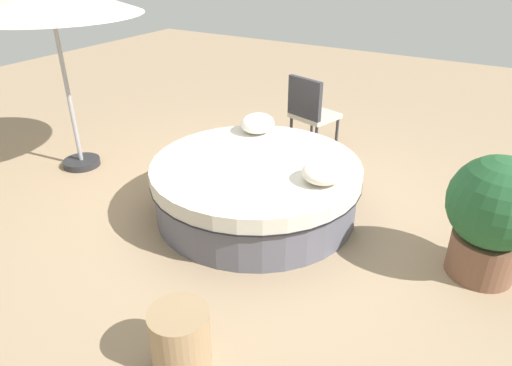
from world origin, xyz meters
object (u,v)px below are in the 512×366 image
planter (494,213)px  side_table (180,338)px  patio_umbrella (50,0)px  throw_pillow_1 (258,123)px  patio_chair (310,109)px  throw_pillow_0 (323,172)px  round_bed (256,187)px

planter → side_table: planter is taller
patio_umbrella → throw_pillow_1: bearing=-66.5°
patio_umbrella → patio_chair: bearing=-49.1°
throw_pillow_0 → patio_umbrella: 3.39m
round_bed → throw_pillow_0: size_ratio=5.17×
round_bed → side_table: bearing=-163.5°
round_bed → patio_umbrella: bearing=94.1°
throw_pillow_1 → patio_umbrella: bearing=113.5°
patio_chair → patio_umbrella: patio_umbrella is taller
round_bed → planter: planter is taller
throw_pillow_0 → throw_pillow_1: bearing=56.9°
throw_pillow_1 → side_table: bearing=-159.7°
patio_umbrella → side_table: size_ratio=5.00×
patio_chair → side_table: bearing=-61.0°
patio_umbrella → side_table: (-1.71, -2.98, -1.72)m
throw_pillow_0 → side_table: 1.92m
throw_pillow_0 → throw_pillow_1: 1.33m
throw_pillow_1 → planter: (-0.59, -2.51, -0.08)m
round_bed → patio_chair: (1.73, 0.22, 0.27)m
patio_umbrella → planter: bearing=-86.3°
throw_pillow_1 → planter: 2.58m
throw_pillow_0 → side_table: bearing=175.2°
throw_pillow_1 → side_table: (-2.59, -0.96, -0.45)m
patio_umbrella → planter: (0.29, -4.54, -1.34)m
throw_pillow_0 → throw_pillow_1: throw_pillow_1 is taller
round_bed → throw_pillow_0: (-0.02, -0.71, 0.36)m
throw_pillow_0 → planter: bearing=-84.2°
throw_pillow_1 → side_table: size_ratio=0.95×
round_bed → patio_umbrella: patio_umbrella is taller
planter → side_table: bearing=142.2°
patio_chair → planter: 2.84m
throw_pillow_0 → patio_chair: (1.76, 0.94, -0.09)m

